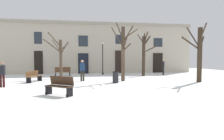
{
  "coord_description": "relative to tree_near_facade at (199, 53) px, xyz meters",
  "views": [
    {
      "loc": [
        -2.96,
        -14.57,
        1.88
      ],
      "look_at": [
        0.0,
        1.93,
        0.86
      ],
      "focal_mm": 32.58,
      "sensor_mm": 36.0,
      "label": 1
    }
  ],
  "objects": [
    {
      "name": "litter_bin",
      "position": [
        -6.45,
        0.51,
        -1.8
      ],
      "size": [
        0.47,
        0.47,
        0.86
      ],
      "color": "black",
      "rests_on": "ground"
    },
    {
      "name": "streetlamp",
      "position": [
        -6.37,
        8.31,
        0.1
      ],
      "size": [
        0.3,
        0.3,
        3.81
      ],
      "color": "black",
      "rests_on": "ground"
    },
    {
      "name": "bench_back_to_back_right",
      "position": [
        -10.67,
        7.1,
        -1.77
      ],
      "size": [
        1.61,
        0.65,
        0.93
      ],
      "rotation": [
        0.0,
        0.0,
        3.25
      ],
      "color": "#51331E",
      "rests_on": "ground"
    },
    {
      "name": "tree_near_facade",
      "position": [
        0.0,
        0.0,
        0.0
      ],
      "size": [
        2.42,
        1.88,
        4.35
      ],
      "color": "#382B1E",
      "rests_on": "ground"
    },
    {
      "name": "building_facade",
      "position": [
        -6.39,
        10.2,
        0.9
      ],
      "size": [
        23.2,
        0.6,
        6.15
      ],
      "color": "#BCB29E",
      "rests_on": "ground"
    },
    {
      "name": "tree_foreground",
      "position": [
        -5.59,
        1.68,
        0.16
      ],
      "size": [
        2.0,
        2.41,
        4.83
      ],
      "color": "#423326",
      "rests_on": "ground"
    },
    {
      "name": "bench_facing_shops",
      "position": [
        -12.57,
        2.31,
        -1.79
      ],
      "size": [
        1.01,
        1.67,
        0.86
      ],
      "rotation": [
        0.0,
        0.0,
        1.2
      ],
      "color": "brown",
      "rests_on": "ground"
    },
    {
      "name": "person_crossing_plaza",
      "position": [
        0.04,
        6.52,
        -1.26
      ],
      "size": [
        0.38,
        0.44,
        1.74
      ],
      "rotation": [
        0.0,
        0.0,
        4.2
      ],
      "color": "black",
      "rests_on": "ground"
    },
    {
      "name": "tree_center",
      "position": [
        -10.74,
        4.98,
        -0.19
      ],
      "size": [
        2.26,
        1.6,
        4.13
      ],
      "color": "#4C3D2D",
      "rests_on": "ground"
    },
    {
      "name": "tree_left_of_center",
      "position": [
        -2.43,
        5.79,
        0.06
      ],
      "size": [
        1.95,
        1.5,
        4.49
      ],
      "color": "#382B1E",
      "rests_on": "ground"
    },
    {
      "name": "bench_back_to_back_left",
      "position": [
        -10.15,
        -3.83,
        -1.76
      ],
      "size": [
        1.48,
        1.33,
        0.95
      ],
      "rotation": [
        0.0,
        0.0,
        5.61
      ],
      "color": "#3D2819",
      "rests_on": "ground"
    },
    {
      "name": "ground_plane",
      "position": [
        -6.4,
        0.38,
        -2.23
      ],
      "size": [
        37.12,
        37.12,
        0.0
      ],
      "primitive_type": "plane",
      "color": "white"
    },
    {
      "name": "person_strolling",
      "position": [
        -13.97,
        -0.33,
        -1.32
      ],
      "size": [
        0.38,
        0.23,
        1.65
      ],
      "rotation": [
        0.0,
        0.0,
        6.27
      ],
      "color": "#350F0F",
      "rests_on": "ground"
    },
    {
      "name": "person_near_bench",
      "position": [
        -8.83,
        2.21,
        -1.29
      ],
      "size": [
        0.4,
        0.26,
        1.7
      ],
      "rotation": [
        0.0,
        0.0,
        3.25
      ],
      "color": "#2D271E",
      "rests_on": "ground"
    }
  ]
}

